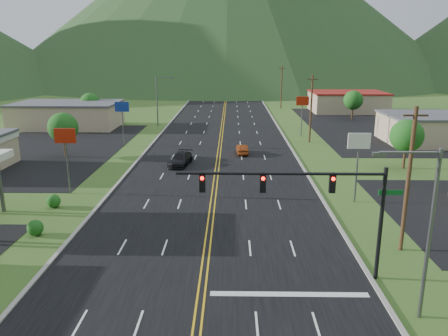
{
  "coord_description": "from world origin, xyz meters",
  "views": [
    {
      "loc": [
        1.67,
        -10.12,
        13.4
      ],
      "look_at": [
        1.1,
        23.0,
        4.5
      ],
      "focal_mm": 35.0,
      "sensor_mm": 36.0,
      "label": 1
    }
  ],
  "objects_px": {
    "car_dark_mid": "(181,160)",
    "car_red_far": "(242,150)",
    "traffic_signal": "(314,195)",
    "streetlight_west": "(159,97)",
    "streetlight_east": "(425,224)"
  },
  "relations": [
    {
      "from": "car_dark_mid",
      "to": "car_red_far",
      "type": "height_order",
      "value": "car_dark_mid"
    },
    {
      "from": "car_dark_mid",
      "to": "traffic_signal",
      "type": "bearing_deg",
      "value": -58.29
    },
    {
      "from": "traffic_signal",
      "to": "car_dark_mid",
      "type": "xyz_separation_m",
      "value": [
        -10.94,
        26.82,
        -4.59
      ]
    },
    {
      "from": "car_dark_mid",
      "to": "car_red_far",
      "type": "relative_size",
      "value": 1.32
    },
    {
      "from": "car_dark_mid",
      "to": "car_red_far",
      "type": "xyz_separation_m",
      "value": [
        7.56,
        6.14,
        -0.1
      ]
    },
    {
      "from": "streetlight_west",
      "to": "car_dark_mid",
      "type": "xyz_separation_m",
      "value": [
        7.22,
        -29.19,
        -4.44
      ]
    },
    {
      "from": "car_red_far",
      "to": "car_dark_mid",
      "type": "bearing_deg",
      "value": 35.32
    },
    {
      "from": "traffic_signal",
      "to": "car_dark_mid",
      "type": "relative_size",
      "value": 2.56
    },
    {
      "from": "car_dark_mid",
      "to": "streetlight_west",
      "type": "bearing_deg",
      "value": 113.4
    },
    {
      "from": "traffic_signal",
      "to": "streetlight_west",
      "type": "distance_m",
      "value": 58.88
    },
    {
      "from": "traffic_signal",
      "to": "streetlight_west",
      "type": "xyz_separation_m",
      "value": [
        -18.16,
        56.0,
        -0.15
      ]
    },
    {
      "from": "car_red_far",
      "to": "traffic_signal",
      "type": "bearing_deg",
      "value": 92.09
    },
    {
      "from": "traffic_signal",
      "to": "car_dark_mid",
      "type": "distance_m",
      "value": 29.33
    },
    {
      "from": "traffic_signal",
      "to": "streetlight_east",
      "type": "height_order",
      "value": "streetlight_east"
    },
    {
      "from": "traffic_signal",
      "to": "streetlight_east",
      "type": "bearing_deg",
      "value": -40.39
    }
  ]
}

